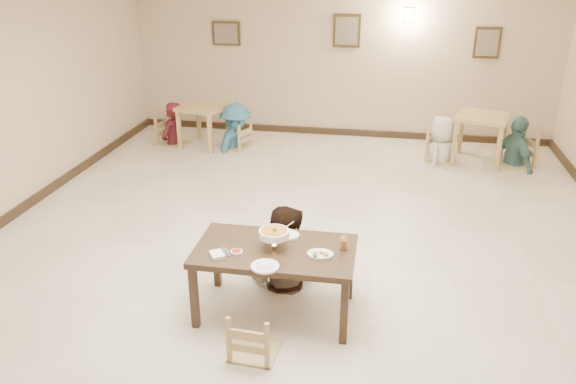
% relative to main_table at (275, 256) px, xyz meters
% --- Properties ---
extents(floor, '(10.00, 10.00, 0.00)m').
position_rel_main_table_xyz_m(floor, '(0.03, 1.06, -0.64)').
color(floor, beige).
rests_on(floor, ground).
extents(wall_back, '(10.00, 0.00, 10.00)m').
position_rel_main_table_xyz_m(wall_back, '(0.03, 6.06, 0.86)').
color(wall_back, beige).
rests_on(wall_back, floor).
extents(baseboard_back, '(8.00, 0.06, 0.12)m').
position_rel_main_table_xyz_m(baseboard_back, '(0.03, 6.03, -0.58)').
color(baseboard_back, '#322416').
rests_on(baseboard_back, floor).
extents(picture_a, '(0.55, 0.04, 0.45)m').
position_rel_main_table_xyz_m(picture_a, '(-2.17, 6.02, 1.26)').
color(picture_a, '#3D2E18').
rests_on(picture_a, wall_back).
extents(picture_b, '(0.50, 0.04, 0.60)m').
position_rel_main_table_xyz_m(picture_b, '(0.13, 6.02, 1.36)').
color(picture_b, '#3D2E18').
rests_on(picture_b, wall_back).
extents(picture_c, '(0.45, 0.04, 0.55)m').
position_rel_main_table_xyz_m(picture_c, '(2.63, 6.02, 1.21)').
color(picture_c, '#3D2E18').
rests_on(picture_c, wall_back).
extents(wall_sconce, '(0.16, 0.05, 0.22)m').
position_rel_main_table_xyz_m(wall_sconce, '(1.23, 6.02, 1.66)').
color(wall_sconce, '#FFD88C').
rests_on(wall_sconce, wall_back).
extents(main_table, '(1.54, 0.88, 0.72)m').
position_rel_main_table_xyz_m(main_table, '(0.00, 0.00, 0.00)').
color(main_table, '#3D2918').
rests_on(main_table, floor).
extents(chair_far, '(0.42, 0.42, 0.90)m').
position_rel_main_table_xyz_m(chair_far, '(-0.01, 0.67, -0.19)').
color(chair_far, tan).
rests_on(chair_far, floor).
extents(chair_near, '(0.42, 0.42, 0.89)m').
position_rel_main_table_xyz_m(chair_near, '(-0.06, -0.64, -0.20)').
color(chair_near, tan).
rests_on(chair_near, floor).
extents(main_diner, '(0.93, 0.77, 1.76)m').
position_rel_main_table_xyz_m(main_diner, '(-0.04, 0.61, 0.24)').
color(main_diner, gray).
rests_on(main_diner, floor).
extents(curry_warmer, '(0.33, 0.29, 0.26)m').
position_rel_main_table_xyz_m(curry_warmer, '(-0.01, 0.01, 0.23)').
color(curry_warmer, silver).
rests_on(curry_warmer, main_table).
extents(rice_plate_far, '(0.31, 0.31, 0.07)m').
position_rel_main_table_xyz_m(rice_plate_far, '(0.04, 0.27, 0.10)').
color(rice_plate_far, white).
rests_on(rice_plate_far, main_table).
extents(rice_plate_near, '(0.26, 0.26, 0.06)m').
position_rel_main_table_xyz_m(rice_plate_near, '(-0.02, -0.36, 0.09)').
color(rice_plate_near, white).
rests_on(rice_plate_near, main_table).
extents(fried_plate, '(0.25, 0.25, 0.05)m').
position_rel_main_table_xyz_m(fried_plate, '(0.44, -0.05, 0.10)').
color(fried_plate, white).
rests_on(fried_plate, main_table).
extents(chili_dish, '(0.12, 0.12, 0.02)m').
position_rel_main_table_xyz_m(chili_dish, '(-0.34, -0.15, 0.09)').
color(chili_dish, white).
rests_on(chili_dish, main_table).
extents(napkin_cutlery, '(0.21, 0.25, 0.03)m').
position_rel_main_table_xyz_m(napkin_cutlery, '(-0.50, -0.24, 0.09)').
color(napkin_cutlery, white).
rests_on(napkin_cutlery, main_table).
extents(drink_glass, '(0.07, 0.07, 0.14)m').
position_rel_main_table_xyz_m(drink_glass, '(0.65, 0.10, 0.14)').
color(drink_glass, white).
rests_on(drink_glass, main_table).
extents(bg_table_left, '(0.93, 0.93, 0.77)m').
position_rel_main_table_xyz_m(bg_table_left, '(-2.33, 4.90, -0.01)').
color(bg_table_left, tan).
rests_on(bg_table_left, floor).
extents(bg_table_right, '(1.00, 1.00, 0.82)m').
position_rel_main_table_xyz_m(bg_table_right, '(2.55, 4.93, 0.04)').
color(bg_table_right, tan).
rests_on(bg_table_right, floor).
extents(bg_chair_ll, '(0.48, 0.48, 1.03)m').
position_rel_main_table_xyz_m(bg_chair_ll, '(-2.94, 4.88, -0.13)').
color(bg_chair_ll, tan).
rests_on(bg_chair_ll, floor).
extents(bg_chair_lr, '(0.44, 0.44, 0.93)m').
position_rel_main_table_xyz_m(bg_chair_lr, '(-1.72, 4.90, -0.18)').
color(bg_chair_lr, tan).
rests_on(bg_chair_lr, floor).
extents(bg_chair_rl, '(0.46, 0.46, 0.98)m').
position_rel_main_table_xyz_m(bg_chair_rl, '(1.93, 4.86, -0.15)').
color(bg_chair_rl, tan).
rests_on(bg_chair_rl, floor).
extents(bg_chair_rr, '(0.50, 0.50, 1.07)m').
position_rel_main_table_xyz_m(bg_chair_rr, '(3.16, 4.88, -0.11)').
color(bg_chair_rr, tan).
rests_on(bg_chair_rr, floor).
extents(bg_diner_a, '(0.51, 0.66, 1.61)m').
position_rel_main_table_xyz_m(bg_diner_a, '(-2.94, 4.88, 0.16)').
color(bg_diner_a, '#51141E').
rests_on(bg_diner_a, floor).
extents(bg_diner_b, '(0.83, 1.18, 1.66)m').
position_rel_main_table_xyz_m(bg_diner_b, '(-1.72, 4.90, 0.19)').
color(bg_diner_b, teal).
rests_on(bg_diner_b, floor).
extents(bg_diner_c, '(0.77, 0.91, 1.57)m').
position_rel_main_table_xyz_m(bg_diner_c, '(1.93, 4.86, 0.14)').
color(bg_diner_c, silver).
rests_on(bg_diner_c, floor).
extents(bg_diner_d, '(0.76, 1.07, 1.68)m').
position_rel_main_table_xyz_m(bg_diner_d, '(3.16, 4.88, 0.20)').
color(bg_diner_d, slate).
rests_on(bg_diner_d, floor).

